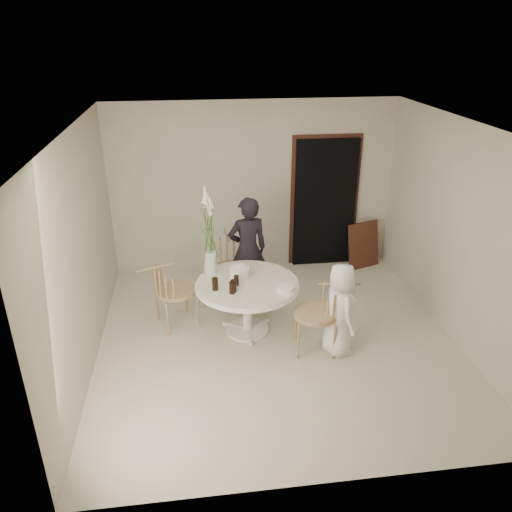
{
  "coord_description": "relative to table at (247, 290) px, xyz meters",
  "views": [
    {
      "loc": [
        -0.98,
        -5.3,
        3.69
      ],
      "look_at": [
        -0.23,
        0.3,
        1.07
      ],
      "focal_mm": 35.0,
      "sensor_mm": 36.0,
      "label": 1
    }
  ],
  "objects": [
    {
      "name": "room_shell",
      "position": [
        0.35,
        -0.25,
        1.0
      ],
      "size": [
        4.5,
        4.5,
        4.5
      ],
      "color": "white",
      "rests_on": "ground"
    },
    {
      "name": "birthday_cake",
      "position": [
        -0.08,
        0.16,
        0.18
      ],
      "size": [
        0.27,
        0.27,
        0.18
      ],
      "rotation": [
        0.0,
        0.0,
        -0.42
      ],
      "color": "white",
      "rests_on": "table"
    },
    {
      "name": "boy",
      "position": [
        1.05,
        -0.58,
        -0.03
      ],
      "size": [
        0.45,
        0.62,
        1.18
      ],
      "primitive_type": "imported",
      "rotation": [
        0.0,
        0.0,
        1.7
      ],
      "color": "white",
      "rests_on": "ground"
    },
    {
      "name": "cola_tumbler_d",
      "position": [
        -0.14,
        -0.06,
        0.18
      ],
      "size": [
        0.07,
        0.07,
        0.13
      ],
      "primitive_type": "cylinder",
      "rotation": [
        0.0,
        0.0,
        -0.08
      ],
      "color": "black",
      "rests_on": "table"
    },
    {
      "name": "flower_vase",
      "position": [
        -0.44,
        0.32,
        0.66
      ],
      "size": [
        0.17,
        0.17,
        1.22
      ],
      "rotation": [
        0.0,
        0.0,
        0.19
      ],
      "color": "silver",
      "rests_on": "table"
    },
    {
      "name": "cola_tumbler_b",
      "position": [
        -0.21,
        -0.26,
        0.19
      ],
      "size": [
        0.09,
        0.09,
        0.15
      ],
      "primitive_type": "cylinder",
      "rotation": [
        0.0,
        0.0,
        0.35
      ],
      "color": "black",
      "rests_on": "table"
    },
    {
      "name": "girl",
      "position": [
        0.11,
        0.88,
        0.17
      ],
      "size": [
        0.63,
        0.47,
        1.56
      ],
      "primitive_type": "imported",
      "rotation": [
        0.0,
        0.0,
        3.31
      ],
      "color": "black",
      "rests_on": "ground"
    },
    {
      "name": "cola_tumbler_c",
      "position": [
        -0.41,
        -0.14,
        0.19
      ],
      "size": [
        0.09,
        0.09,
        0.16
      ],
      "primitive_type": "cylinder",
      "rotation": [
        0.0,
        0.0,
        0.23
      ],
      "color": "black",
      "rests_on": "table"
    },
    {
      "name": "chair_left",
      "position": [
        -1.03,
        0.27,
        -0.02
      ],
      "size": [
        0.66,
        0.63,
        0.92
      ],
      "rotation": [
        0.0,
        0.0,
        1.94
      ],
      "color": "tan",
      "rests_on": "ground"
    },
    {
      "name": "ground",
      "position": [
        0.35,
        -0.25,
        -0.62
      ],
      "size": [
        4.5,
        4.5,
        0.0
      ],
      "primitive_type": "plane",
      "color": "beige",
      "rests_on": "ground"
    },
    {
      "name": "chair_right",
      "position": [
        0.91,
        -0.52,
        -0.01
      ],
      "size": [
        0.61,
        0.57,
        0.93
      ],
      "rotation": [
        0.0,
        0.0,
        -1.73
      ],
      "color": "tan",
      "rests_on": "ground"
    },
    {
      "name": "plate_stack",
      "position": [
        0.44,
        -0.27,
        0.14
      ],
      "size": [
        0.28,
        0.28,
        0.05
      ],
      "primitive_type": "cylinder",
      "rotation": [
        0.0,
        0.0,
        0.35
      ],
      "color": "white",
      "rests_on": "table"
    },
    {
      "name": "chair_far",
      "position": [
        -0.16,
        0.95,
        0.0
      ],
      "size": [
        0.55,
        0.6,
        0.95
      ],
      "rotation": [
        0.0,
        0.0,
        0.06
      ],
      "color": "tan",
      "rests_on": "ground"
    },
    {
      "name": "table",
      "position": [
        0.0,
        0.0,
        0.0
      ],
      "size": [
        1.33,
        1.33,
        0.73
      ],
      "color": "white",
      "rests_on": "ground"
    },
    {
      "name": "cola_tumbler_a",
      "position": [
        -0.19,
        -0.22,
        0.19
      ],
      "size": [
        0.09,
        0.09,
        0.16
      ],
      "primitive_type": "cylinder",
      "rotation": [
        0.0,
        0.0,
        -0.37
      ],
      "color": "black",
      "rests_on": "table"
    },
    {
      "name": "door_trim",
      "position": [
        1.5,
        1.98,
        0.49
      ],
      "size": [
        1.12,
        0.03,
        2.22
      ],
      "primitive_type": "cube",
      "color": "#4E2E1B",
      "rests_on": "ground"
    },
    {
      "name": "picture_frame",
      "position": [
        2.13,
        1.7,
        -0.23
      ],
      "size": [
        0.6,
        0.35,
        0.76
      ],
      "primitive_type": "cube",
      "rotation": [
        -0.17,
        0.0,
        0.34
      ],
      "color": "#4E2E1B",
      "rests_on": "ground"
    },
    {
      "name": "doorway",
      "position": [
        1.5,
        1.94,
        0.43
      ],
      "size": [
        1.0,
        0.1,
        2.1
      ],
      "primitive_type": "cube",
      "color": "black",
      "rests_on": "ground"
    }
  ]
}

